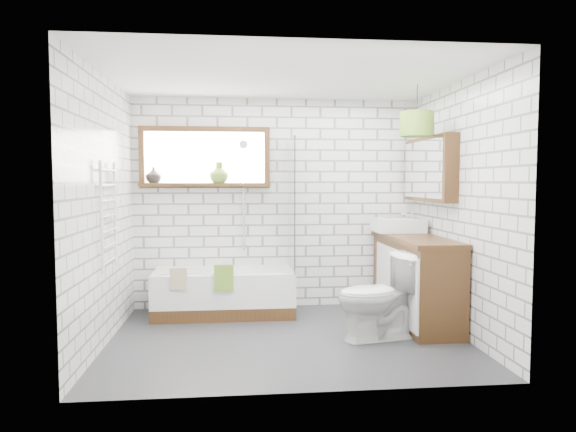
{
  "coord_description": "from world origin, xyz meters",
  "views": [
    {
      "loc": [
        -0.48,
        -4.86,
        1.51
      ],
      "look_at": [
        0.03,
        0.25,
        1.17
      ],
      "focal_mm": 32.0,
      "sensor_mm": 36.0,
      "label": 1
    }
  ],
  "objects": [
    {
      "name": "toilet",
      "position": [
        0.87,
        -0.11,
        0.41
      ],
      "size": [
        0.62,
        0.89,
        0.83
      ],
      "primitive_type": "imported",
      "rotation": [
        0.0,
        0.0,
        -1.37
      ],
      "color": "white",
      "rests_on": "floor"
    },
    {
      "name": "bottle",
      "position": [
        -0.68,
        1.23,
        1.6
      ],
      "size": [
        0.08,
        0.08,
        0.24
      ],
      "primitive_type": "cylinder",
      "rotation": [
        0.0,
        0.0,
        0.08
      ],
      "color": "olive",
      "rests_on": "window"
    },
    {
      "name": "wall_back",
      "position": [
        0.0,
        1.3,
        1.25
      ],
      "size": [
        3.4,
        0.01,
        2.5
      ],
      "primitive_type": "cube",
      "color": "white",
      "rests_on": "ground"
    },
    {
      "name": "wall_right",
      "position": [
        1.7,
        0.0,
        1.25
      ],
      "size": [
        0.01,
        2.6,
        2.5
      ],
      "primitive_type": "cube",
      "color": "white",
      "rests_on": "ground"
    },
    {
      "name": "ceiling",
      "position": [
        0.0,
        0.0,
        2.5
      ],
      "size": [
        3.4,
        2.6,
        0.01
      ],
      "primitive_type": "cube",
      "color": "white",
      "rests_on": "ground"
    },
    {
      "name": "window",
      "position": [
        -0.85,
        1.26,
        1.8
      ],
      "size": [
        1.52,
        0.16,
        0.68
      ],
      "primitive_type": "cube",
      "color": "#321D0D",
      "rests_on": "wall_back"
    },
    {
      "name": "shower_riser",
      "position": [
        -0.4,
        1.26,
        1.35
      ],
      "size": [
        0.02,
        0.02,
        1.3
      ],
      "primitive_type": "cylinder",
      "color": "silver",
      "rests_on": "wall_back"
    },
    {
      "name": "vase_olive",
      "position": [
        -0.69,
        1.23,
        1.6
      ],
      "size": [
        0.23,
        0.23,
        0.23
      ],
      "primitive_type": "imported",
      "rotation": [
        0.0,
        0.0,
        -0.04
      ],
      "color": "olive",
      "rests_on": "window"
    },
    {
      "name": "towel_green",
      "position": [
        -0.62,
        0.61,
        0.49
      ],
      "size": [
        0.21,
        0.06,
        0.28
      ],
      "primitive_type": "cube",
      "color": "olive",
      "rests_on": "bathtub"
    },
    {
      "name": "basin",
      "position": [
        1.38,
        0.9,
        1.01
      ],
      "size": [
        0.54,
        0.47,
        0.16
      ],
      "primitive_type": "cube",
      "color": "white",
      "rests_on": "vanity"
    },
    {
      "name": "vanity",
      "position": [
        1.44,
        0.47,
        0.47
      ],
      "size": [
        0.53,
        1.63,
        0.93
      ],
      "primitive_type": "cube",
      "color": "#321D0D",
      "rests_on": "floor"
    },
    {
      "name": "mirror_cabinet",
      "position": [
        1.62,
        0.6,
        1.65
      ],
      "size": [
        0.16,
        1.2,
        0.7
      ],
      "primitive_type": "cube",
      "color": "#321D0D",
      "rests_on": "wall_right"
    },
    {
      "name": "bathtub",
      "position": [
        -0.63,
        0.95,
        0.25
      ],
      "size": [
        1.57,
        0.69,
        0.51
      ],
      "primitive_type": "cube",
      "color": "white",
      "rests_on": "floor"
    },
    {
      "name": "shower_screen",
      "position": [
        0.14,
        0.95,
        1.26
      ],
      "size": [
        0.02,
        0.72,
        1.5
      ],
      "primitive_type": "cube",
      "color": "white",
      "rests_on": "bathtub"
    },
    {
      "name": "floor",
      "position": [
        0.0,
        0.0,
        -0.01
      ],
      "size": [
        3.4,
        2.6,
        0.01
      ],
      "primitive_type": "cube",
      "color": "#26262A",
      "rests_on": "ground"
    },
    {
      "name": "wall_left",
      "position": [
        -1.7,
        0.0,
        1.25
      ],
      "size": [
        0.01,
        2.6,
        2.5
      ],
      "primitive_type": "cube",
      "color": "white",
      "rests_on": "ground"
    },
    {
      "name": "towel_beige",
      "position": [
        -1.1,
        0.61,
        0.49
      ],
      "size": [
        0.18,
        0.04,
        0.23
      ],
      "primitive_type": "cube",
      "color": "#C0B285",
      "rests_on": "bathtub"
    },
    {
      "name": "wall_front",
      "position": [
        0.0,
        -1.3,
        1.25
      ],
      "size": [
        3.4,
        0.01,
        2.5
      ],
      "primitive_type": "cube",
      "color": "white",
      "rests_on": "ground"
    },
    {
      "name": "tap",
      "position": [
        1.54,
        0.9,
        1.07
      ],
      "size": [
        0.04,
        0.04,
        0.18
      ],
      "primitive_type": "cylinder",
      "rotation": [
        0.0,
        0.0,
        0.23
      ],
      "color": "silver",
      "rests_on": "vanity"
    },
    {
      "name": "vase_dark",
      "position": [
        -1.44,
        1.23,
        1.57
      ],
      "size": [
        0.2,
        0.2,
        0.19
      ],
      "primitive_type": "imported",
      "rotation": [
        0.0,
        0.0,
        -0.1
      ],
      "color": "black",
      "rests_on": "window"
    },
    {
      "name": "pendant",
      "position": [
        1.35,
        0.25,
        2.1
      ],
      "size": [
        0.34,
        0.34,
        0.25
      ],
      "primitive_type": "cylinder",
      "color": "olive",
      "rests_on": "ceiling"
    },
    {
      "name": "towel_radiator",
      "position": [
        -1.66,
        0.0,
        1.2
      ],
      "size": [
        0.06,
        0.52,
        1.0
      ],
      "primitive_type": "cube",
      "color": "white",
      "rests_on": "wall_left"
    }
  ]
}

